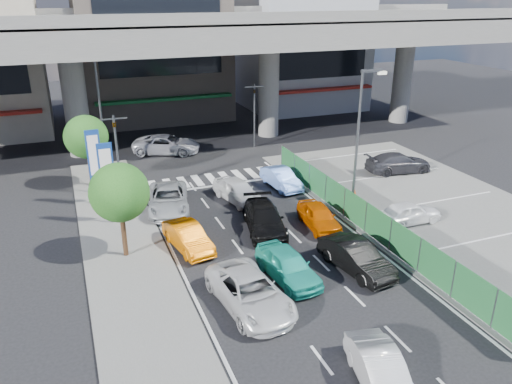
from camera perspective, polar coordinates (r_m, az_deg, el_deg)
name	(u,v)px	position (r m, az deg, el deg)	size (l,w,h in m)	color
ground	(291,269)	(23.63, 4.00, -8.81)	(120.00, 120.00, 0.00)	black
parking_lot	(449,216)	(30.83, 21.24, -2.60)	(12.00, 28.00, 0.06)	#595957
sidewalk_left	(126,256)	(25.38, -14.60, -7.05)	(4.00, 30.00, 0.12)	#595957
fence_run	(377,225)	(26.39, 13.62, -3.72)	(0.16, 22.00, 1.80)	#205D2F
expressway	(175,36)	(41.37, -9.24, 17.14)	(64.00, 14.00, 10.75)	#63635E
building_center	(151,41)	(52.20, -11.90, 16.52)	(14.00, 10.90, 15.00)	gray
building_east	(302,51)	(56.38, 5.23, 15.72)	(12.00, 10.90, 12.00)	gray
traffic_light_left	(115,136)	(31.46, -15.77, 6.17)	(1.60, 1.24, 5.20)	#595B60
traffic_light_right	(254,100)	(40.76, -0.19, 10.48)	(1.60, 1.24, 5.20)	#595B60
street_lamp_right	(361,126)	(29.99, 11.91, 7.42)	(1.65, 0.22, 8.00)	#595B60
street_lamp_left	(102,103)	(37.09, -17.17, 9.67)	(1.65, 0.22, 8.00)	#595B60
signboard_near	(107,173)	(27.82, -16.68, 2.13)	(0.80, 0.14, 4.70)	#595B60
signboard_far	(94,157)	(30.65, -17.98, 3.80)	(0.80, 0.14, 4.70)	#595B60
tree_near	(119,193)	(23.98, -15.35, -0.08)	(2.80, 2.80, 4.80)	#382314
tree_far	(86,137)	(33.92, -18.85, 5.97)	(2.80, 2.80, 4.80)	#382314
hatch_white_back_mid	(381,372)	(17.64, 14.10, -19.31)	(1.32, 3.79, 1.25)	silver
sedan_white_mid_left	(250,292)	(20.70, -0.69, -11.38)	(2.29, 4.97, 1.38)	silver
taxi_teal_mid	(288,265)	(22.57, 3.67, -8.36)	(1.63, 4.05, 1.38)	#22AF99
hatch_black_mid_right	(356,257)	(23.60, 11.38, -7.33)	(1.46, 4.19, 1.38)	black
taxi_orange_left	(188,237)	(25.29, -7.78, -5.14)	(1.33, 3.82, 1.26)	#CA5F01
sedan_black_mid	(264,219)	(26.87, 0.96, -3.10)	(1.91, 4.70, 1.37)	black
taxi_orange_right	(319,216)	(27.50, 7.20, -2.78)	(1.50, 3.73, 1.27)	#C24E00
wagon_silver_front_left	(168,199)	(29.83, -9.99, -0.79)	(2.29, 4.97, 1.38)	#9DA0A3
sedan_white_front_mid	(238,190)	(30.67, -2.11, 0.19)	(1.63, 4.05, 1.38)	silver
kei_truck_front_right	(281,178)	(32.84, 2.89, 1.57)	(1.34, 3.83, 1.26)	#6894F0
crossing_wagon_silver	(167,144)	(40.48, -10.17, 5.37)	(2.42, 5.26, 1.46)	silver
parked_sedan_white	(409,212)	(28.91, 17.10, -2.25)	(1.47, 3.65, 1.25)	white
parked_sedan_dgrey	(398,163)	(36.88, 15.95, 3.24)	(1.93, 4.74, 1.38)	#313136
traffic_cone	(354,192)	(31.61, 11.14, -0.05)	(0.39, 0.39, 0.75)	#E7520C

